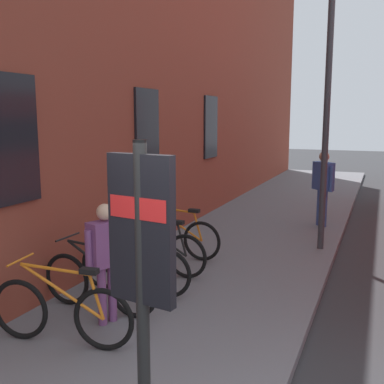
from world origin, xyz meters
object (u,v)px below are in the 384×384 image
object	(u,v)px
pedestrian_near_bus	(106,251)
transit_info_sign	(142,250)
bicycle_nearest_sign	(176,236)
street_lamp	(328,79)
bicycle_beside_lamp	(99,283)
bicycle_end_of_row	(135,267)
bicycle_leaning_wall	(158,250)
bicycle_far_end	(61,312)
pedestrian_by_facade	(323,181)

from	to	relation	value
pedestrian_near_bus	transit_info_sign	bearing A→B (deg)	-139.86
bicycle_nearest_sign	street_lamp	size ratio (longest dim) A/B	0.32
bicycle_beside_lamp	bicycle_end_of_row	distance (m)	0.74
bicycle_beside_lamp	bicycle_leaning_wall	bearing A→B (deg)	-1.80
bicycle_end_of_row	street_lamp	world-z (taller)	street_lamp
bicycle_end_of_row	street_lamp	bearing A→B (deg)	-32.99
bicycle_end_of_row	bicycle_nearest_sign	xyz separation A→B (m)	(1.82, 0.18, 0.00)
bicycle_nearest_sign	pedestrian_near_bus	bearing A→B (deg)	-173.03
transit_info_sign	street_lamp	world-z (taller)	street_lamp
bicycle_end_of_row	bicycle_far_end	bearing A→B (deg)	-179.99
bicycle_leaning_wall	bicycle_nearest_sign	xyz separation A→B (m)	(0.92, 0.10, 0.00)
pedestrian_near_bus	street_lamp	bearing A→B (deg)	-24.97
bicycle_end_of_row	bicycle_beside_lamp	bearing A→B (deg)	170.24
bicycle_nearest_sign	pedestrian_by_facade	xyz separation A→B (m)	(3.53, -2.16, 0.68)
bicycle_beside_lamp	bicycle_leaning_wall	xyz separation A→B (m)	(1.62, -0.05, 0.00)
street_lamp	pedestrian_near_bus	bearing A→B (deg)	155.03
transit_info_sign	street_lamp	xyz separation A→B (m)	(6.15, -0.56, 1.65)
bicycle_end_of_row	bicycle_leaning_wall	distance (m)	0.90
transit_info_sign	pedestrian_near_bus	size ratio (longest dim) A/B	1.58
pedestrian_near_bus	street_lamp	world-z (taller)	street_lamp
street_lamp	bicycle_end_of_row	bearing A→B (deg)	147.01
bicycle_end_of_row	transit_info_sign	size ratio (longest dim) A/B	0.74
bicycle_beside_lamp	pedestrian_by_facade	xyz separation A→B (m)	(6.08, -2.11, 0.68)
bicycle_beside_lamp	street_lamp	bearing A→B (deg)	-29.47
bicycle_nearest_sign	bicycle_end_of_row	bearing A→B (deg)	-174.44
bicycle_nearest_sign	pedestrian_near_bus	distance (m)	2.87
bicycle_beside_lamp	pedestrian_near_bus	world-z (taller)	pedestrian_near_bus
bicycle_leaning_wall	pedestrian_by_facade	size ratio (longest dim) A/B	1.01
transit_info_sign	bicycle_beside_lamp	bearing A→B (deg)	41.35
pedestrian_by_facade	pedestrian_near_bus	world-z (taller)	pedestrian_by_facade
pedestrian_near_bus	bicycle_beside_lamp	bearing A→B (deg)	48.54
bicycle_nearest_sign	pedestrian_by_facade	distance (m)	4.20
bicycle_end_of_row	pedestrian_near_bus	distance (m)	1.14
bicycle_nearest_sign	street_lamp	bearing A→B (deg)	-56.37
bicycle_beside_lamp	bicycle_far_end	bearing A→B (deg)	-172.34
bicycle_far_end	bicycle_end_of_row	distance (m)	1.66
bicycle_nearest_sign	street_lamp	distance (m)	4.05
bicycle_far_end	bicycle_leaning_wall	world-z (taller)	same
bicycle_leaning_wall	transit_info_sign	distance (m)	4.21
bicycle_far_end	pedestrian_by_facade	xyz separation A→B (m)	(7.01, -1.98, 0.68)
bicycle_leaning_wall	street_lamp	size ratio (longest dim) A/B	0.32
pedestrian_by_facade	street_lamp	bearing A→B (deg)	-173.31
pedestrian_by_facade	street_lamp	xyz separation A→B (m)	(-1.94, -0.23, 2.17)
street_lamp	bicycle_beside_lamp	bearing A→B (deg)	150.53
pedestrian_near_bus	pedestrian_by_facade	bearing A→B (deg)	-16.00
bicycle_far_end	transit_info_sign	xyz separation A→B (m)	(-1.08, -1.65, 1.21)
bicycle_beside_lamp	bicycle_end_of_row	bearing A→B (deg)	-9.76
bicycle_end_of_row	bicycle_leaning_wall	world-z (taller)	same
transit_info_sign	bicycle_end_of_row	bearing A→B (deg)	31.00
bicycle_far_end	bicycle_leaning_wall	distance (m)	2.56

